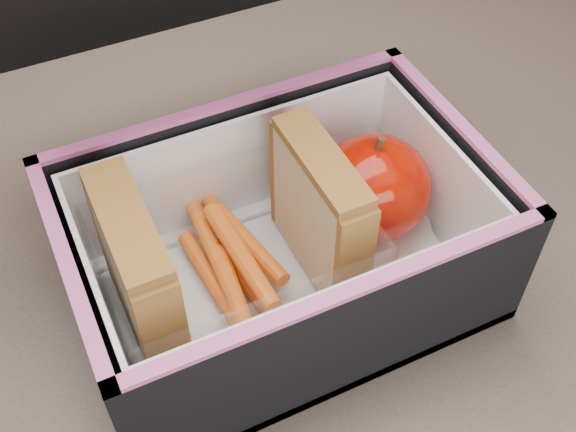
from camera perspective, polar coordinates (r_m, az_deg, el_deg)
name	(u,v)px	position (r m, az deg, el deg)	size (l,w,h in m)	color
kitchen_table	(357,343)	(0.61, 5.47, -9.98)	(1.20, 0.80, 0.75)	brown
lunch_bag	(278,231)	(0.48, -0.82, -1.23)	(0.27, 0.29, 0.25)	black
plastic_tub	(235,262)	(0.48, -4.24, -3.65)	(0.17, 0.12, 0.07)	white
sandwich_left	(139,275)	(0.45, -11.69, -4.58)	(0.03, 0.10, 0.11)	tan
sandwich_right	(319,212)	(0.48, 2.50, 0.30)	(0.03, 0.09, 0.10)	tan
carrot_sticks	(238,270)	(0.49, -3.97, -4.30)	(0.06, 0.15, 0.03)	#D75617
paper_napkin	(375,224)	(0.54, 6.92, -0.65)	(0.08, 0.08, 0.01)	white
red_apple	(373,188)	(0.51, 6.77, 2.22)	(0.11, 0.11, 0.09)	#8B0100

